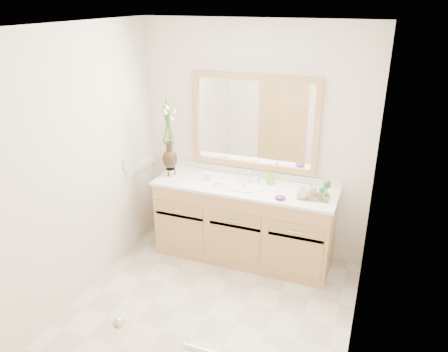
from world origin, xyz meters
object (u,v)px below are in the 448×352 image
at_px(soap_bottle, 270,177).
at_px(tray, 313,196).
at_px(flower_vase, 168,129).
at_px(tumbler, 208,176).

bearing_deg(soap_bottle, tray, -19.30).
relative_size(flower_vase, soap_bottle, 5.39).
bearing_deg(tumbler, tray, -1.41).
height_order(tumbler, soap_bottle, soap_bottle).
height_order(tumbler, tray, tumbler).
bearing_deg(tray, soap_bottle, 151.85).
xyz_separation_m(soap_bottle, tray, (0.46, -0.17, -0.06)).
xyz_separation_m(tumbler, tray, (1.09, -0.03, -0.03)).
distance_m(soap_bottle, tray, 0.50).
bearing_deg(soap_bottle, flower_vase, -170.03).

